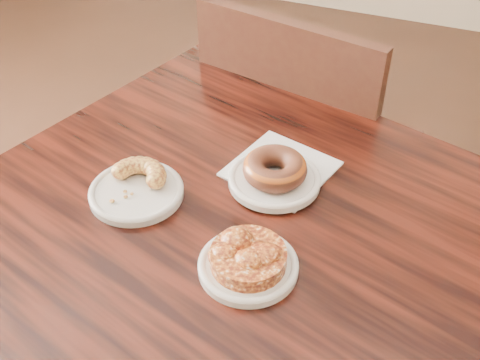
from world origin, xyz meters
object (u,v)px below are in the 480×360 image
at_px(cafe_table, 225,356).
at_px(cruller_fragment, 135,183).
at_px(apple_fritter, 248,255).
at_px(chair_far, 316,150).
at_px(glazed_donut, 275,168).

xyz_separation_m(cafe_table, cruller_fragment, (-0.16, 0.01, 0.40)).
bearing_deg(apple_fritter, cafe_table, 135.32).
height_order(chair_far, glazed_donut, chair_far).
distance_m(glazed_donut, cruller_fragment, 0.24).
bearing_deg(cafe_table, glazed_donut, 86.57).
bearing_deg(apple_fritter, cruller_fragment, 159.93).
xyz_separation_m(cafe_table, chair_far, (0.01, 0.64, 0.08)).
height_order(chair_far, apple_fritter, chair_far).
xyz_separation_m(cafe_table, apple_fritter, (0.07, -0.07, 0.41)).
bearing_deg(glazed_donut, cruller_fragment, -151.84).
relative_size(glazed_donut, cruller_fragment, 0.99).
relative_size(chair_far, glazed_donut, 8.07).
bearing_deg(cafe_table, chair_far, 106.93).
bearing_deg(cruller_fragment, cafe_table, -4.55).
bearing_deg(cafe_table, cruller_fragment, -167.14).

